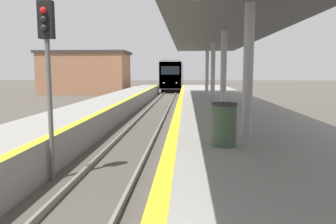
# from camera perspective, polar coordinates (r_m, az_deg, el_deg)

# --- Properties ---
(train) EXTENTS (2.82, 17.70, 4.21)m
(train) POSITION_cam_1_polar(r_m,az_deg,el_deg) (49.35, 0.89, 6.40)
(train) COLOR black
(train) RESTS_ON ground
(signal_near) EXTENTS (0.36, 0.31, 4.44)m
(signal_near) POSITION_cam_1_polar(r_m,az_deg,el_deg) (8.64, -20.24, 9.00)
(signal_near) COLOR #595959
(signal_near) RESTS_ON ground
(station_canopy) EXTENTS (4.72, 28.37, 3.63)m
(station_canopy) POSITION_cam_1_polar(r_m,az_deg,el_deg) (14.45, 9.78, 13.91)
(station_canopy) COLOR #99999E
(station_canopy) RESTS_ON platform_right
(trash_bin) EXTENTS (0.60, 0.60, 1.00)m
(trash_bin) POSITION_cam_1_polar(r_m,az_deg,el_deg) (7.67, 9.71, -2.14)
(trash_bin) COLOR #384C38
(trash_bin) RESTS_ON platform_right
(station_building) EXTENTS (10.72, 5.95, 5.16)m
(station_building) POSITION_cam_1_polar(r_m,az_deg,el_deg) (41.84, -14.18, 6.68)
(station_building) COLOR #9E6B4C
(station_building) RESTS_ON ground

